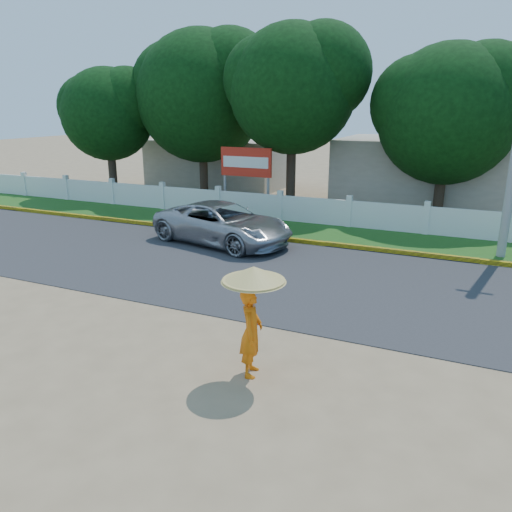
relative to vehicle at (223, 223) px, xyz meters
The scene contains 11 objects.
ground 7.79m from the vehicle, 63.10° to the right, with size 120.00×120.00×0.00m, color #9E8460.
road 4.32m from the vehicle, 34.52° to the right, with size 60.00×7.00×0.02m, color #38383A.
grass_verge 4.57m from the vehicle, 38.97° to the left, with size 60.00×3.50×0.03m, color #2D601E.
curb 3.74m from the vehicle, 17.96° to the left, with size 40.00×0.18×0.16m, color yellow.
fence 5.54m from the vehicle, 50.71° to the left, with size 40.00×0.10×1.10m, color silver.
building_near 12.89m from the vehicle, 59.59° to the left, with size 10.00×6.00×3.20m, color #B7AD99.
building_far 13.74m from the vehicle, 118.24° to the left, with size 8.00×5.00×2.80m, color #B7AD99.
vehicle is the anchor object (origin of this frame).
monk_with_parasol 9.26m from the vehicle, 58.84° to the right, with size 1.15×1.15×2.10m.
billboard 5.80m from the vehicle, 106.73° to the left, with size 2.50×0.13×2.95m.
tree_row 10.55m from the vehicle, 52.90° to the left, with size 35.34×7.73×9.46m.
Camera 1 is at (4.69, -8.45, 4.76)m, focal length 35.00 mm.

